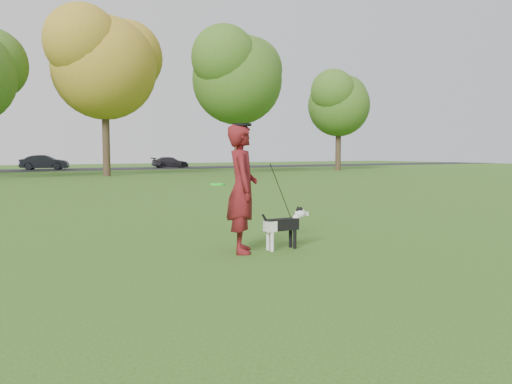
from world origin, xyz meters
TOP-DOWN VIEW (x-y plane):
  - ground at (0.00, 0.00)m, footprint 120.00×120.00m
  - road at (0.00, 40.00)m, footprint 120.00×7.00m
  - man at (-0.26, -0.05)m, footprint 0.76×0.88m
  - dog at (0.49, -0.16)m, footprint 0.93×0.19m
  - car_mid at (1.89, 40.00)m, footprint 4.17×2.59m
  - car_right at (13.47, 40.00)m, footprint 3.72×1.67m
  - man_held_items at (0.26, -0.13)m, footprint 1.48×0.38m
  - tree_row at (-1.43, 26.07)m, footprint 51.74×8.86m

SIDE VIEW (x-z plane):
  - ground at x=0.00m, z-range 0.00..0.00m
  - road at x=0.00m, z-range 0.00..0.02m
  - dog at x=0.49m, z-range 0.08..0.79m
  - car_right at x=13.47m, z-range 0.02..1.08m
  - car_mid at x=1.89m, z-range 0.02..1.32m
  - man at x=-0.26m, z-range 0.00..2.05m
  - man_held_items at x=0.26m, z-range 0.33..1.91m
  - tree_row at x=-1.43m, z-range 1.40..13.41m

